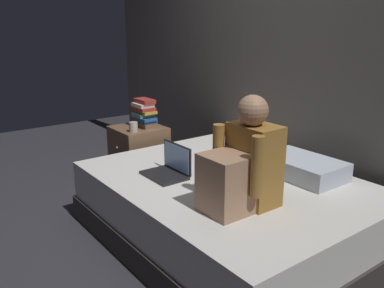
# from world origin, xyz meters

# --- Properties ---
(ground_plane) EXTENTS (8.00, 8.00, 0.00)m
(ground_plane) POSITION_xyz_m (0.00, 0.00, 0.00)
(ground_plane) COLOR #2D2D33
(wall_back) EXTENTS (5.60, 0.10, 2.70)m
(wall_back) POSITION_xyz_m (0.00, 1.20, 1.35)
(wall_back) COLOR #605B56
(wall_back) RESTS_ON ground_plane
(bed) EXTENTS (2.00, 1.50, 0.47)m
(bed) POSITION_xyz_m (0.20, 0.30, 0.23)
(bed) COLOR #332D2B
(bed) RESTS_ON ground_plane
(nightstand) EXTENTS (0.44, 0.46, 0.58)m
(nightstand) POSITION_xyz_m (-1.10, 0.33, 0.29)
(nightstand) COLOR brown
(nightstand) RESTS_ON ground_plane
(person_sitting) EXTENTS (0.39, 0.44, 0.66)m
(person_sitting) POSITION_xyz_m (0.58, 0.07, 0.72)
(person_sitting) COLOR olive
(person_sitting) RESTS_ON bed
(laptop) EXTENTS (0.32, 0.23, 0.22)m
(laptop) POSITION_xyz_m (-0.09, 0.01, 0.53)
(laptop) COLOR black
(laptop) RESTS_ON bed
(pillow) EXTENTS (0.56, 0.36, 0.13)m
(pillow) POSITION_xyz_m (0.48, 0.75, 0.54)
(pillow) COLOR silver
(pillow) RESTS_ON bed
(book_stack) EXTENTS (0.24, 0.17, 0.26)m
(book_stack) POSITION_xyz_m (-1.07, 0.39, 0.71)
(book_stack) COLOR brown
(book_stack) RESTS_ON nightstand
(mug) EXTENTS (0.08, 0.08, 0.09)m
(mug) POSITION_xyz_m (-0.97, 0.21, 0.62)
(mug) COLOR #BCB2A3
(mug) RESTS_ON nightstand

